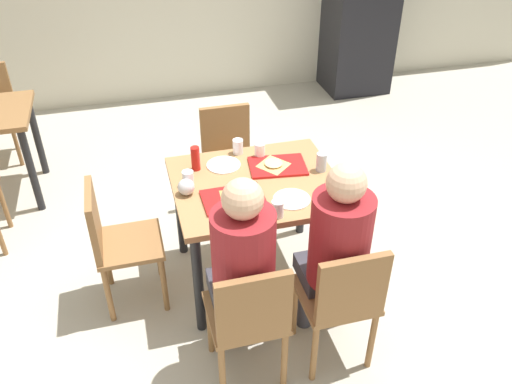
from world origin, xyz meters
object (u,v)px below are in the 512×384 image
at_px(person_in_brown_jacket, 336,246).
at_px(plastic_cup_d, 260,150).
at_px(condiment_bottle, 195,158).
at_px(chair_near_right, 342,298).
at_px(plastic_cup_a, 238,147).
at_px(main_table, 256,196).
at_px(pizza_slice_a, 236,197).
at_px(pizza_slice_b, 273,164).
at_px(tray_red_near, 233,199).
at_px(plastic_cup_b, 278,209).
at_px(tray_red_far, 278,166).
at_px(foil_bundle, 186,187).
at_px(drink_fridge, 361,7).
at_px(paper_plate_center, 224,165).
at_px(chair_left_end, 114,238).
at_px(chair_near_left, 249,316).
at_px(soda_can, 321,162).
at_px(plastic_cup_c, 188,179).
at_px(paper_plate_near_edge, 292,199).
at_px(chair_far_side, 228,154).
at_px(person_in_red, 242,263).

relative_size(person_in_brown_jacket, plastic_cup_d, 12.74).
bearing_deg(condiment_bottle, chair_near_right, -61.04).
xyz_separation_m(plastic_cup_a, plastic_cup_d, (0.13, -0.09, 0.00)).
relative_size(main_table, condiment_bottle, 6.39).
distance_m(pizza_slice_a, pizza_slice_b, 0.44).
distance_m(tray_red_near, plastic_cup_a, 0.55).
bearing_deg(plastic_cup_b, tray_red_far, 73.07).
bearing_deg(foil_bundle, pizza_slice_a, -27.93).
bearing_deg(drink_fridge, chair_near_right, -114.97).
distance_m(pizza_slice_a, plastic_cup_b, 0.28).
height_order(paper_plate_center, pizza_slice_b, pizza_slice_b).
bearing_deg(chair_left_end, drink_fridge, 44.91).
bearing_deg(chair_near_left, main_table, 72.72).
height_order(chair_near_right, tray_red_near, chair_near_right).
distance_m(person_in_brown_jacket, paper_plate_center, 1.01).
distance_m(pizza_slice_a, plastic_cup_a, 0.55).
xyz_separation_m(chair_near_right, soda_can, (0.18, 0.84, 0.32)).
distance_m(main_table, person_in_brown_jacket, 0.73).
height_order(person_in_brown_jacket, condiment_bottle, person_in_brown_jacket).
height_order(plastic_cup_a, plastic_cup_d, same).
bearing_deg(soda_can, drink_fridge, 61.58).
bearing_deg(plastic_cup_d, chair_left_end, -164.07).
height_order(person_in_brown_jacket, drink_fridge, drink_fridge).
bearing_deg(plastic_cup_d, plastic_cup_a, 145.57).
height_order(chair_near_left, plastic_cup_c, plastic_cup_c).
xyz_separation_m(tray_red_far, drink_fridge, (1.79, 2.72, 0.17)).
height_order(chair_left_end, plastic_cup_d, plastic_cup_d).
height_order(paper_plate_near_edge, plastic_cup_b, plastic_cup_b).
bearing_deg(chair_far_side, tray_red_near, -100.40).
bearing_deg(chair_far_side, plastic_cup_d, -79.22).
distance_m(main_table, soda_can, 0.47).
bearing_deg(plastic_cup_a, tray_red_near, -106.27).
xyz_separation_m(chair_near_left, chair_left_end, (-0.64, 0.82, 0.00)).
xyz_separation_m(tray_red_far, plastic_cup_b, (-0.15, -0.50, 0.04)).
xyz_separation_m(tray_red_near, pizza_slice_b, (0.33, 0.29, 0.02)).
bearing_deg(tray_red_near, person_in_brown_jacket, -50.54).
bearing_deg(pizza_slice_b, tray_red_far, -12.18).
distance_m(main_table, plastic_cup_c, 0.44).
distance_m(tray_red_far, soda_can, 0.28).
xyz_separation_m(main_table, tray_red_far, (0.18, 0.13, 0.12)).
height_order(tray_red_near, tray_red_far, same).
distance_m(condiment_bottle, foil_bundle, 0.28).
bearing_deg(plastic_cup_b, chair_near_left, -122.04).
bearing_deg(pizza_slice_b, tray_red_near, -138.83).
height_order(chair_left_end, person_in_red, person_in_red).
bearing_deg(tray_red_near, plastic_cup_d, 57.30).
relative_size(chair_near_left, chair_left_end, 1.00).
relative_size(tray_red_near, plastic_cup_d, 3.60).
distance_m(person_in_brown_jacket, plastic_cup_c, 1.00).
xyz_separation_m(plastic_cup_a, plastic_cup_c, (-0.38, -0.31, 0.00)).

